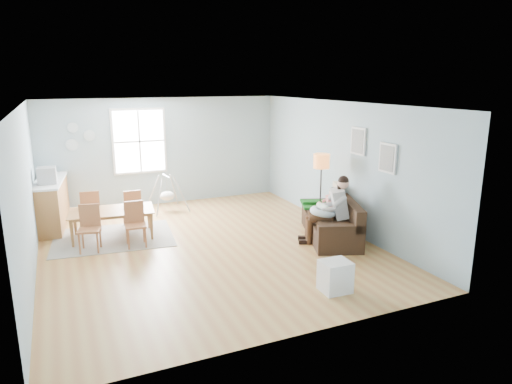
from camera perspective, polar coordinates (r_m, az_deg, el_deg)
name	(u,v)px	position (r m, az deg, el deg)	size (l,w,h in m)	color
room	(204,120)	(8.39, -6.52, 8.94)	(8.40, 9.40, 3.90)	#AC713D
window	(139,141)	(11.69, -14.39, 6.16)	(1.32, 0.08, 1.62)	silver
pictures	(372,149)	(8.91, 14.33, 5.19)	(0.05, 1.34, 0.74)	silver
wall_plates	(78,137)	(11.53, -21.36, 6.45)	(0.67, 0.02, 0.66)	#9FB9BF
sofa	(333,224)	(9.40, 9.63, -3.92)	(1.53, 2.19, 0.82)	black
green_throw	(323,204)	(9.95, 8.42, -1.49)	(0.92, 0.77, 0.04)	#155D19
beige_pillow	(338,195)	(9.81, 10.24, -0.39)	(0.14, 0.50, 0.50)	beige
father	(331,207)	(8.98, 9.35, -1.92)	(1.02, 0.75, 1.34)	#9A9A9D
nursing_pillow	(323,212)	(8.97, 8.37, -2.45)	(0.51, 0.51, 0.14)	#AFC3DB
infant	(322,207)	(8.98, 8.29, -1.84)	(0.14, 0.37, 0.14)	silver
toddler	(328,202)	(9.45, 9.03, -1.30)	(0.53, 0.37, 0.78)	silver
floor_lamp	(321,168)	(9.53, 8.17, 3.03)	(0.33, 0.33, 1.64)	black
storage_cube	(335,276)	(7.10, 9.82, -10.35)	(0.44, 0.39, 0.48)	silver
rug	(114,238)	(9.75, -17.37, -5.46)	(2.33, 1.77, 0.01)	gray
dining_table	(113,224)	(9.67, -17.49, -3.87)	(1.65, 0.92, 0.58)	olive
chair_sw	(90,225)	(9.07, -20.09, -3.91)	(0.48, 0.48, 0.87)	#A46138
chair_se	(135,221)	(9.07, -14.88, -3.56)	(0.42, 0.42, 0.86)	#A46138
chair_nw	(91,208)	(10.17, -19.97, -1.94)	(0.43, 0.43, 0.89)	#A46138
chair_ne	(132,206)	(10.18, -15.21, -1.75)	(0.39, 0.39, 0.85)	#A46138
counter	(52,203)	(10.80, -24.18, -1.30)	(0.78, 1.93, 1.05)	olive
monitor	(47,175)	(10.30, -24.70, 1.90)	(0.37, 0.35, 0.34)	#A0A0A5
baby_swing	(167,195)	(11.32, -11.05, -0.39)	(0.94, 0.95, 0.88)	#A0A0A5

